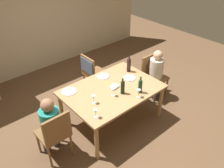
{
  "coord_description": "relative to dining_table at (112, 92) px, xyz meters",
  "views": [
    {
      "loc": [
        -2.21,
        -2.53,
        3.1
      ],
      "look_at": [
        0.0,
        0.0,
        0.84
      ],
      "focal_mm": 37.25,
      "sensor_mm": 36.0,
      "label": 1
    }
  ],
  "objects": [
    {
      "name": "rear_room_partition",
      "position": [
        0.0,
        2.79,
        0.69
      ],
      "size": [
        6.4,
        0.12,
        2.7
      ],
      "primitive_type": "cube",
      "color": "beige",
      "rests_on": "ground_plane"
    },
    {
      "name": "wine_bottle_short_olive",
      "position": [
        0.05,
        -0.22,
        0.21
      ],
      "size": [
        0.07,
        0.07,
        0.3
      ],
      "color": "black",
      "rests_on": "dining_table"
    },
    {
      "name": "chair_left_end",
      "position": [
        -1.22,
        -0.09,
        -0.13
      ],
      "size": [
        0.44,
        0.44,
        0.92
      ],
      "color": "brown",
      "rests_on": "ground_plane"
    },
    {
      "name": "wine_glass_near_right",
      "position": [
        0.18,
        -0.47,
        0.18
      ],
      "size": [
        0.07,
        0.07,
        0.15
      ],
      "color": "silver",
      "rests_on": "dining_table"
    },
    {
      "name": "dining_table",
      "position": [
        0.0,
        0.0,
        0.0
      ],
      "size": [
        1.68,
        1.19,
        0.74
      ],
      "color": "#A87F51",
      "rests_on": "ground_plane"
    },
    {
      "name": "wine_glass_near_left",
      "position": [
        -0.12,
        -0.17,
        0.18
      ],
      "size": [
        0.07,
        0.07,
        0.15
      ],
      "color": "silver",
      "rests_on": "dining_table"
    },
    {
      "name": "folded_napkin",
      "position": [
        0.06,
        0.0,
        0.09
      ],
      "size": [
        0.18,
        0.14,
        0.03
      ],
      "primitive_type": "cube",
      "rotation": [
        0.0,
        0.0,
        0.16
      ],
      "color": "beige",
      "rests_on": "dining_table"
    },
    {
      "name": "wine_glass_far",
      "position": [
        -0.67,
        -0.4,
        0.18
      ],
      "size": [
        0.07,
        0.07,
        0.15
      ],
      "color": "silver",
      "rests_on": "dining_table"
    },
    {
      "name": "chair_far_right",
      "position": [
        0.25,
        0.97,
        -0.07
      ],
      "size": [
        0.46,
        0.44,
        0.92
      ],
      "rotation": [
        0.0,
        0.0,
        -1.57
      ],
      "color": "brown",
      "rests_on": "ground_plane"
    },
    {
      "name": "wine_bottle_dark_red",
      "position": [
        0.65,
        0.24,
        0.23
      ],
      "size": [
        0.08,
        0.08,
        0.34
      ],
      "color": "black",
      "rests_on": "dining_table"
    },
    {
      "name": "wine_bottle_tall_green",
      "position": [
        0.29,
        -0.39,
        0.21
      ],
      "size": [
        0.07,
        0.07,
        0.31
      ],
      "color": "#19381E",
      "rests_on": "dining_table"
    },
    {
      "name": "dinner_plate_host",
      "position": [
        0.13,
        0.41,
        0.08
      ],
      "size": [
        0.23,
        0.23,
        0.01
      ],
      "primitive_type": "cylinder",
      "color": "silver",
      "rests_on": "dining_table"
    },
    {
      "name": "handbag",
      "position": [
        0.73,
        0.97,
        -0.55
      ],
      "size": [
        0.18,
        0.3,
        0.22
      ],
      "primitive_type": "cube",
      "rotation": [
        0.0,
        0.0,
        -1.78
      ],
      "color": "brown",
      "rests_on": "ground_plane"
    },
    {
      "name": "dinner_plate_guest_left",
      "position": [
        -0.63,
        0.42,
        0.08
      ],
      "size": [
        0.26,
        0.26,
        0.01
      ],
      "primitive_type": "cylinder",
      "color": "white",
      "rests_on": "dining_table"
    },
    {
      "name": "chair_right_end",
      "position": [
        1.22,
        0.09,
        -0.13
      ],
      "size": [
        0.44,
        0.44,
        0.92
      ],
      "rotation": [
        0.0,
        0.0,
        3.14
      ],
      "color": "brown",
      "rests_on": "ground_plane"
    },
    {
      "name": "ground_plane",
      "position": [
        0.0,
        0.0,
        -0.66
      ],
      "size": [
        10.0,
        10.0,
        0.0
      ],
      "primitive_type": "plane",
      "color": "brown"
    },
    {
      "name": "person_woman_host",
      "position": [
        1.22,
        -0.03,
        -0.03
      ],
      "size": [
        0.29,
        0.33,
        1.09
      ],
      "rotation": [
        0.0,
        0.0,
        3.14
      ],
      "color": "#33333D",
      "rests_on": "ground_plane"
    },
    {
      "name": "person_man_bearded",
      "position": [
        -1.22,
        0.03,
        -0.02
      ],
      "size": [
        0.3,
        0.34,
        1.12
      ],
      "color": "#33333D",
      "rests_on": "ground_plane"
    },
    {
      "name": "dinner_plate_guest_right",
      "position": [
        0.47,
        0.04,
        0.08
      ],
      "size": [
        0.23,
        0.23,
        0.01
      ],
      "primitive_type": "cylinder",
      "color": "silver",
      "rests_on": "dining_table"
    },
    {
      "name": "wine_glass_centre",
      "position": [
        -0.49,
        -0.11,
        0.18
      ],
      "size": [
        0.07,
        0.07,
        0.15
      ],
      "color": "silver",
      "rests_on": "dining_table"
    }
  ]
}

